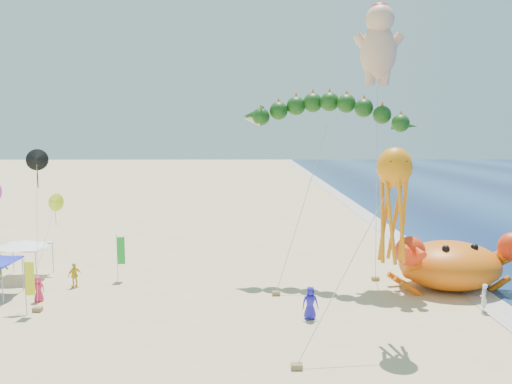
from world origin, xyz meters
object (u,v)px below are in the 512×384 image
crab_inflatable (451,263)px  cherub_kite (379,42)px  dragon_kite (326,116)px  canopy_white (23,244)px  octopus_kite (393,197)px

crab_inflatable → cherub_kite: cherub_kite is taller
dragon_kite → canopy_white: size_ratio=3.65×
cherub_kite → octopus_kite: size_ratio=2.01×
dragon_kite → canopy_white: bearing=179.7°
dragon_kite → octopus_kite: size_ratio=1.32×
crab_inflatable → dragon_kite: 12.70m
crab_inflatable → cherub_kite: size_ratio=0.46×
cherub_kite → crab_inflatable: bearing=-45.2°
octopus_kite → canopy_white: 25.58m
cherub_kite → canopy_white: 28.57m
dragon_kite → octopus_kite: bearing=-80.5°
crab_inflatable → octopus_kite: 11.25m
cherub_kite → dragon_kite: bearing=-160.4°
crab_inflatable → canopy_white: (-28.94, 2.86, 0.73)m
cherub_kite → octopus_kite: 15.22m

